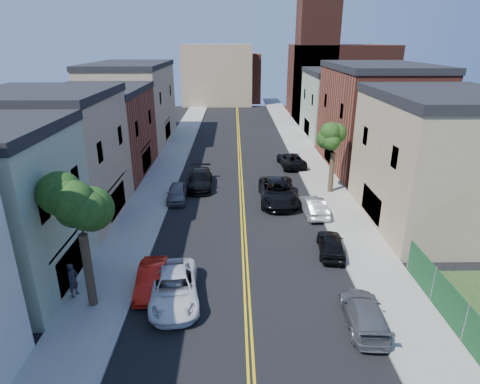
{
  "coord_description": "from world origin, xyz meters",
  "views": [
    {
      "loc": [
        -0.65,
        -3.21,
        12.82
      ],
      "look_at": [
        -0.21,
        25.08,
        2.0
      ],
      "focal_mm": 29.93,
      "sensor_mm": 36.0,
      "label": 1
    }
  ],
  "objects_px": {
    "red_sedan": "(152,279)",
    "black_suv_lane": "(278,192)",
    "grey_car_right": "(364,313)",
    "pedestrian_left": "(73,280)",
    "white_pickup": "(174,288)",
    "silver_car_right": "(313,206)",
    "grey_car_left": "(177,193)",
    "black_car_right": "(331,244)",
    "black_car_left": "(200,179)",
    "dark_car_right_far": "(291,160)"
  },
  "relations": [
    {
      "from": "grey_car_right",
      "to": "black_car_right",
      "type": "bearing_deg",
      "value": -86.01
    },
    {
      "from": "grey_car_right",
      "to": "black_suv_lane",
      "type": "bearing_deg",
      "value": -76.91
    },
    {
      "from": "grey_car_left",
      "to": "silver_car_right",
      "type": "distance_m",
      "value": 11.44
    },
    {
      "from": "black_car_right",
      "to": "black_suv_lane",
      "type": "height_order",
      "value": "black_suv_lane"
    },
    {
      "from": "grey_car_left",
      "to": "grey_car_right",
      "type": "relative_size",
      "value": 0.9
    },
    {
      "from": "black_car_right",
      "to": "dark_car_right_far",
      "type": "bearing_deg",
      "value": -83.25
    },
    {
      "from": "white_pickup",
      "to": "black_car_right",
      "type": "bearing_deg",
      "value": 19.89
    },
    {
      "from": "pedestrian_left",
      "to": "dark_car_right_far",
      "type": "bearing_deg",
      "value": -17.57
    },
    {
      "from": "black_car_right",
      "to": "silver_car_right",
      "type": "relative_size",
      "value": 0.94
    },
    {
      "from": "black_suv_lane",
      "to": "grey_car_right",
      "type": "bearing_deg",
      "value": -80.26
    },
    {
      "from": "black_suv_lane",
      "to": "pedestrian_left",
      "type": "bearing_deg",
      "value": -131.77
    },
    {
      "from": "white_pickup",
      "to": "pedestrian_left",
      "type": "relative_size",
      "value": 2.84
    },
    {
      "from": "red_sedan",
      "to": "black_car_right",
      "type": "distance_m",
      "value": 11.31
    },
    {
      "from": "dark_car_right_far",
      "to": "pedestrian_left",
      "type": "xyz_separation_m",
      "value": [
        -14.6,
        -23.3,
        0.36
      ]
    },
    {
      "from": "grey_car_right",
      "to": "dark_car_right_far",
      "type": "xyz_separation_m",
      "value": [
        0.0,
        25.67,
        0.09
      ]
    },
    {
      "from": "black_car_right",
      "to": "silver_car_right",
      "type": "bearing_deg",
      "value": -83.25
    },
    {
      "from": "pedestrian_left",
      "to": "black_suv_lane",
      "type": "bearing_deg",
      "value": -27.92
    },
    {
      "from": "black_car_left",
      "to": "grey_car_right",
      "type": "height_order",
      "value": "black_car_left"
    },
    {
      "from": "grey_car_right",
      "to": "silver_car_right",
      "type": "relative_size",
      "value": 1.05
    },
    {
      "from": "white_pickup",
      "to": "black_suv_lane",
      "type": "distance_m",
      "value": 15.15
    },
    {
      "from": "black_car_left",
      "to": "grey_car_right",
      "type": "relative_size",
      "value": 1.22
    },
    {
      "from": "black_suv_lane",
      "to": "white_pickup",
      "type": "bearing_deg",
      "value": -116.02
    },
    {
      "from": "red_sedan",
      "to": "white_pickup",
      "type": "distance_m",
      "value": 1.68
    },
    {
      "from": "grey_car_left",
      "to": "dark_car_right_far",
      "type": "height_order",
      "value": "dark_car_right_far"
    },
    {
      "from": "red_sedan",
      "to": "dark_car_right_far",
      "type": "xyz_separation_m",
      "value": [
        10.66,
        22.6,
        0.06
      ]
    },
    {
      "from": "pedestrian_left",
      "to": "grey_car_right",
      "type": "bearing_deg",
      "value": -84.72
    },
    {
      "from": "dark_car_right_far",
      "to": "black_car_right",
      "type": "bearing_deg",
      "value": 84.6
    },
    {
      "from": "red_sedan",
      "to": "black_car_right",
      "type": "height_order",
      "value": "black_car_right"
    },
    {
      "from": "black_car_right",
      "to": "silver_car_right",
      "type": "distance_m",
      "value": 6.09
    },
    {
      "from": "grey_car_left",
      "to": "black_suv_lane",
      "type": "xyz_separation_m",
      "value": [
        8.5,
        -0.46,
        0.22
      ]
    },
    {
      "from": "grey_car_right",
      "to": "black_car_right",
      "type": "relative_size",
      "value": 1.12
    },
    {
      "from": "red_sedan",
      "to": "black_suv_lane",
      "type": "height_order",
      "value": "black_suv_lane"
    },
    {
      "from": "silver_car_right",
      "to": "black_suv_lane",
      "type": "bearing_deg",
      "value": -51.45
    },
    {
      "from": "dark_car_right_far",
      "to": "black_suv_lane",
      "type": "height_order",
      "value": "black_suv_lane"
    },
    {
      "from": "black_car_right",
      "to": "black_car_left",
      "type": "bearing_deg",
      "value": -46.25
    },
    {
      "from": "silver_car_right",
      "to": "dark_car_right_far",
      "type": "distance_m",
      "value": 12.74
    },
    {
      "from": "black_car_right",
      "to": "grey_car_left",
      "type": "bearing_deg",
      "value": -33.25
    },
    {
      "from": "red_sedan",
      "to": "black_car_left",
      "type": "distance_m",
      "value": 16.17
    },
    {
      "from": "grey_car_right",
      "to": "white_pickup",
      "type": "bearing_deg",
      "value": -8.56
    },
    {
      "from": "silver_car_right",
      "to": "pedestrian_left",
      "type": "xyz_separation_m",
      "value": [
        -14.6,
        -10.55,
        0.4
      ]
    },
    {
      "from": "grey_car_right",
      "to": "red_sedan",
      "type": "bearing_deg",
      "value": -12.04
    },
    {
      "from": "white_pickup",
      "to": "silver_car_right",
      "type": "distance_m",
      "value": 14.29
    },
    {
      "from": "black_car_left",
      "to": "black_suv_lane",
      "type": "height_order",
      "value": "black_suv_lane"
    },
    {
      "from": "black_suv_lane",
      "to": "silver_car_right",
      "type": "bearing_deg",
      "value": -46.45
    },
    {
      "from": "black_suv_lane",
      "to": "black_car_right",
      "type": "bearing_deg",
      "value": -73.46
    },
    {
      "from": "black_car_left",
      "to": "grey_car_right",
      "type": "distance_m",
      "value": 21.32
    },
    {
      "from": "black_car_right",
      "to": "black_suv_lane",
      "type": "distance_m",
      "value": 9.13
    },
    {
      "from": "silver_car_right",
      "to": "black_car_left",
      "type": "bearing_deg",
      "value": -38.3
    },
    {
      "from": "grey_car_right",
      "to": "black_suv_lane",
      "type": "height_order",
      "value": "black_suv_lane"
    },
    {
      "from": "black_suv_lane",
      "to": "pedestrian_left",
      "type": "height_order",
      "value": "pedestrian_left"
    }
  ]
}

